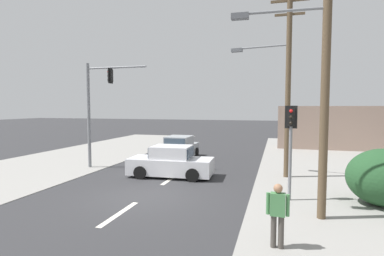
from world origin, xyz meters
TOP-DOWN VIEW (x-y plane):
  - ground_plane at (0.00, 0.00)m, footprint 140.00×140.00m
  - lane_dash_near at (0.00, -2.00)m, footprint 0.20×2.40m
  - lane_dash_mid at (0.00, 3.00)m, footprint 0.20×2.40m
  - lane_dash_far at (0.00, 8.00)m, footprint 0.20×2.40m
  - kerb_left_verge at (-8.50, 4.00)m, footprint 8.00×40.00m
  - utility_pole_foreground_right at (6.19, -0.66)m, footprint 3.78×0.36m
  - utility_pole_midground_right at (5.29, 4.92)m, footprint 3.77×0.67m
  - traffic_signal_mast at (-4.96, 4.35)m, footprint 3.69×0.44m
  - pedestal_signal_right_kerb at (5.44, 1.00)m, footprint 0.44×0.29m
  - shopfront_wall_far at (11.00, 16.00)m, footprint 12.00×1.00m
  - sedan_oncoming_mid at (-0.18, 3.48)m, footprint 4.33×2.10m
  - sedan_receding_far at (-1.38, 8.43)m, footprint 1.91×4.25m
  - pedestrian_at_kerb at (5.00, -3.09)m, footprint 0.56×0.24m

SIDE VIEW (x-z plane):
  - ground_plane at x=0.00m, z-range 0.00..0.00m
  - lane_dash_near at x=0.00m, z-range 0.00..0.01m
  - lane_dash_mid at x=0.00m, z-range 0.00..0.01m
  - lane_dash_far at x=0.00m, z-range 0.00..0.01m
  - kerb_left_verge at x=-8.50m, z-range 0.00..0.02m
  - sedan_oncoming_mid at x=-0.18m, z-range -0.08..1.48m
  - sedan_receding_far at x=-1.38m, z-range -0.08..1.48m
  - pedestrian_at_kerb at x=5.00m, z-range 0.11..1.74m
  - shopfront_wall_far at x=11.00m, z-range 0.00..3.60m
  - pedestal_signal_right_kerb at x=5.44m, z-range 0.64..4.20m
  - traffic_signal_mast at x=-4.96m, z-range 0.83..6.83m
  - utility_pole_foreground_right at x=6.19m, z-range 0.36..9.36m
  - utility_pole_midground_right at x=5.29m, z-range 0.36..9.43m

